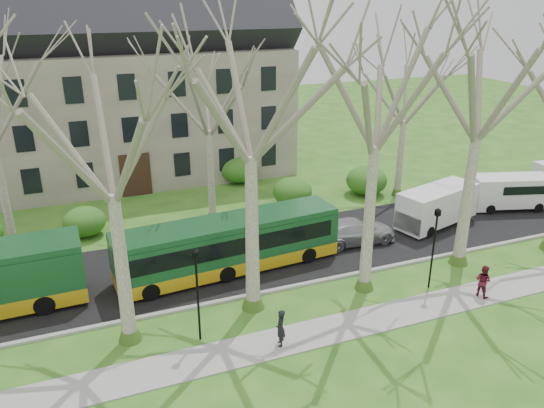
# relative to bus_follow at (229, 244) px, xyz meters

# --- Properties ---
(ground) EXTENTS (120.00, 120.00, 0.00)m
(ground) POSITION_rel_bus_follow_xyz_m (2.98, -4.42, -1.57)
(ground) COLOR #2A601B
(ground) RESTS_ON ground
(sidewalk) EXTENTS (70.00, 2.00, 0.06)m
(sidewalk) POSITION_rel_bus_follow_xyz_m (2.98, -6.92, -1.54)
(sidewalk) COLOR gray
(sidewalk) RESTS_ON ground
(road) EXTENTS (80.00, 8.00, 0.06)m
(road) POSITION_rel_bus_follow_xyz_m (2.98, 1.08, -1.54)
(road) COLOR black
(road) RESTS_ON ground
(curb) EXTENTS (80.00, 0.25, 0.14)m
(curb) POSITION_rel_bus_follow_xyz_m (2.98, -2.92, -1.50)
(curb) COLOR #A5A39E
(curb) RESTS_ON ground
(building) EXTENTS (26.50, 12.20, 16.00)m
(building) POSITION_rel_bus_follow_xyz_m (-3.02, 19.58, 6.49)
(building) COLOR slate
(building) RESTS_ON ground
(tree_row_verge) EXTENTS (49.00, 7.00, 14.00)m
(tree_row_verge) POSITION_rel_bus_follow_xyz_m (2.98, -4.12, 5.43)
(tree_row_verge) COLOR gray
(tree_row_verge) RESTS_ON ground
(tree_row_far) EXTENTS (33.00, 7.00, 12.00)m
(tree_row_far) POSITION_rel_bus_follow_xyz_m (1.65, 6.58, 4.43)
(tree_row_far) COLOR gray
(tree_row_far) RESTS_ON ground
(lamp_row) EXTENTS (36.22, 0.22, 4.30)m
(lamp_row) POSITION_rel_bus_follow_xyz_m (2.98, -5.42, 1.00)
(lamp_row) COLOR black
(lamp_row) RESTS_ON ground
(hedges) EXTENTS (30.60, 8.60, 2.00)m
(hedges) POSITION_rel_bus_follow_xyz_m (-1.68, 9.58, -0.57)
(hedges) COLOR #28641C
(hedges) RESTS_ON ground
(bus_follow) EXTENTS (12.28, 3.51, 3.03)m
(bus_follow) POSITION_rel_bus_follow_xyz_m (0.00, 0.00, 0.00)
(bus_follow) COLOR #144923
(bus_follow) RESTS_ON road
(sedan) EXTENTS (5.17, 2.30, 1.47)m
(sedan) POSITION_rel_bus_follow_xyz_m (7.97, 0.51, -0.78)
(sedan) COLOR #A8A8AD
(sedan) RESTS_ON road
(van_a) EXTENTS (6.11, 3.56, 2.51)m
(van_a) POSITION_rel_bus_follow_xyz_m (14.16, 0.87, -0.26)
(van_a) COLOR white
(van_a) RESTS_ON road
(van_b) EXTENTS (5.68, 3.38, 2.33)m
(van_b) POSITION_rel_bus_follow_xyz_m (20.68, 1.39, -0.35)
(van_b) COLOR white
(van_b) RESTS_ON road
(pedestrian_a) EXTENTS (0.55, 0.70, 1.67)m
(pedestrian_a) POSITION_rel_bus_follow_xyz_m (0.07, -7.13, -0.68)
(pedestrian_a) COLOR black
(pedestrian_a) RESTS_ON sidewalk
(pedestrian_b) EXTENTS (0.86, 0.97, 1.66)m
(pedestrian_b) POSITION_rel_bus_follow_xyz_m (10.85, -7.10, -0.68)
(pedestrian_b) COLOR #5B1425
(pedestrian_b) RESTS_ON sidewalk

